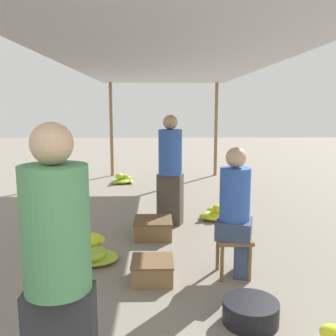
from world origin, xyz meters
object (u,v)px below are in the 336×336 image
(banana_pile_left_1, at_px, (93,253))
(crate_mid, at_px, (153,228))
(vendor_seated, at_px, (236,210))
(banana_pile_left_0, at_px, (122,180))
(stool, at_px, (233,245))
(shopper_walking_mid, at_px, (170,168))
(banana_pile_right_1, at_px, (215,214))
(crate_near, at_px, (152,270))
(basin_black, at_px, (251,312))
(vendor_foreground, at_px, (58,273))

(banana_pile_left_1, relative_size, crate_mid, 1.06)
(vendor_seated, xyz_separation_m, banana_pile_left_1, (-1.49, 0.35, -0.56))
(banana_pile_left_0, bearing_deg, stool, -71.78)
(banana_pile_left_1, relative_size, shopper_walking_mid, 0.33)
(banana_pile_left_1, distance_m, banana_pile_right_1, 2.26)
(crate_near, bearing_deg, vendor_seated, 6.27)
(basin_black, height_order, banana_pile_right_1, banana_pile_right_1)
(vendor_foreground, bearing_deg, basin_black, 35.31)
(stool, xyz_separation_m, crate_mid, (-0.82, 1.17, -0.21))
(banana_pile_left_1, bearing_deg, vendor_foreground, -84.41)
(banana_pile_left_0, height_order, shopper_walking_mid, shopper_walking_mid)
(stool, relative_size, shopper_walking_mid, 0.26)
(vendor_seated, distance_m, banana_pile_left_0, 5.02)
(basin_black, distance_m, banana_pile_right_1, 2.80)
(vendor_seated, bearing_deg, vendor_foreground, -126.68)
(basin_black, xyz_separation_m, banana_pile_right_1, (0.15, 2.80, -0.01))
(crate_near, distance_m, crate_mid, 1.26)
(stool, xyz_separation_m, shopper_walking_mid, (-0.58, 1.73, 0.50))
(vendor_foreground, distance_m, crate_near, 1.85)
(vendor_foreground, bearing_deg, crate_mid, 81.17)
(shopper_walking_mid, bearing_deg, banana_pile_left_1, -123.03)
(crate_mid, bearing_deg, stool, -54.98)
(crate_mid, bearing_deg, banana_pile_left_1, -128.69)
(vendor_seated, bearing_deg, shopper_walking_mid, 109.08)
(stool, height_order, crate_near, stool)
(stool, xyz_separation_m, vendor_seated, (0.02, 0.01, 0.35))
(banana_pile_left_0, bearing_deg, vendor_seated, -71.56)
(vendor_seated, distance_m, basin_black, 1.03)
(banana_pile_left_1, xyz_separation_m, crate_mid, (0.65, 0.82, 0.01))
(stool, height_order, crate_mid, stool)
(vendor_foreground, bearing_deg, crate_near, 74.38)
(banana_pile_left_0, height_order, crate_near, banana_pile_left_0)
(banana_pile_left_1, relative_size, banana_pile_right_1, 0.90)
(stool, xyz_separation_m, banana_pile_left_1, (-1.47, 0.35, -0.21))
(stool, xyz_separation_m, banana_pile_left_0, (-1.56, 4.73, -0.25))
(stool, distance_m, banana_pile_left_0, 4.99)
(vendor_foreground, relative_size, shopper_walking_mid, 1.02)
(banana_pile_left_1, height_order, crate_near, banana_pile_left_1)
(basin_black, xyz_separation_m, banana_pile_left_1, (-1.45, 1.20, 0.02))
(stool, height_order, vendor_seated, vendor_seated)
(banana_pile_right_1, bearing_deg, banana_pile_left_1, -134.90)
(banana_pile_left_1, bearing_deg, crate_mid, 51.31)
(stool, bearing_deg, basin_black, -91.86)
(vendor_foreground, distance_m, banana_pile_left_1, 2.21)
(crate_mid, bearing_deg, banana_pile_right_1, 39.81)
(basin_black, xyz_separation_m, crate_near, (-0.78, 0.76, 0.02))
(banana_pile_right_1, height_order, shopper_walking_mid, shopper_walking_mid)
(vendor_seated, height_order, crate_near, vendor_seated)
(banana_pile_left_1, distance_m, crate_mid, 1.04)
(shopper_walking_mid, bearing_deg, crate_near, -97.31)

